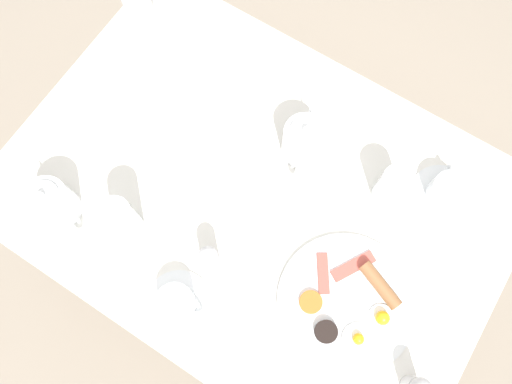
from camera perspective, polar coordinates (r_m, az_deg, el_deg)
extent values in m
plane|color=gray|center=(1.94, 0.00, -6.81)|extent=(8.00, 8.00, 0.00)
cube|color=silver|center=(1.22, 0.00, -0.49)|extent=(0.84, 1.20, 0.03)
cylinder|color=brown|center=(1.72, 22.66, -3.43)|extent=(0.04, 0.04, 0.72)
cylinder|color=brown|center=(1.71, -22.81, -4.75)|extent=(0.04, 0.04, 0.72)
cylinder|color=brown|center=(1.84, -8.51, 14.43)|extent=(0.04, 0.04, 0.72)
cylinder|color=white|center=(1.17, 10.31, -12.30)|extent=(0.32, 0.32, 0.01)
cylinder|color=white|center=(1.16, 11.54, -16.15)|extent=(0.07, 0.07, 0.00)
sphere|color=yellow|center=(1.15, 11.64, -16.14)|extent=(0.03, 0.03, 0.03)
cylinder|color=white|center=(1.17, 14.14, -13.81)|extent=(0.06, 0.06, 0.00)
sphere|color=yellow|center=(1.16, 14.27, -13.77)|extent=(0.03, 0.03, 0.03)
cylinder|color=brown|center=(1.17, 14.02, -10.29)|extent=(0.07, 0.12, 0.03)
cube|color=#B74C42|center=(1.17, 11.05, -8.33)|extent=(0.11, 0.08, 0.01)
cube|color=#B74C42|center=(1.16, 7.69, -9.20)|extent=(0.09, 0.07, 0.01)
cylinder|color=#D16023|center=(1.15, 6.28, -12.39)|extent=(0.05, 0.05, 0.01)
cylinder|color=black|center=(1.14, 8.01, -15.53)|extent=(0.05, 0.05, 0.02)
cylinder|color=white|center=(1.20, 5.46, 5.78)|extent=(0.10, 0.10, 0.11)
cylinder|color=white|center=(1.15, 5.72, 6.89)|extent=(0.07, 0.07, 0.01)
sphere|color=white|center=(1.14, 5.78, 7.16)|extent=(0.02, 0.02, 0.02)
cone|color=white|center=(1.22, 6.13, 8.81)|extent=(0.06, 0.04, 0.05)
torus|color=white|center=(1.18, 4.93, 3.35)|extent=(0.08, 0.04, 0.08)
cylinder|color=white|center=(1.24, -22.23, -1.25)|extent=(0.10, 0.10, 0.11)
cylinder|color=white|center=(1.19, -23.22, -0.49)|extent=(0.07, 0.07, 0.01)
sphere|color=white|center=(1.17, -23.46, -0.30)|extent=(0.02, 0.02, 0.02)
cone|color=white|center=(1.26, -24.01, 1.12)|extent=(0.04, 0.06, 0.05)
torus|color=white|center=(1.21, -20.84, -3.18)|extent=(0.03, 0.08, 0.08)
cylinder|color=white|center=(1.28, 20.49, -0.33)|extent=(0.15, 0.15, 0.01)
cylinder|color=white|center=(1.25, 21.02, 0.13)|extent=(0.08, 0.08, 0.06)
cylinder|color=olive|center=(1.26, 20.92, 0.05)|extent=(0.07, 0.07, 0.05)
torus|color=white|center=(1.27, 21.15, 2.03)|extent=(0.05, 0.02, 0.05)
cylinder|color=white|center=(1.17, -8.86, -12.55)|extent=(0.15, 0.15, 0.01)
cylinder|color=white|center=(1.13, -9.13, -12.40)|extent=(0.08, 0.08, 0.06)
cylinder|color=olive|center=(1.14, -9.07, -12.44)|extent=(0.07, 0.07, 0.05)
torus|color=white|center=(1.13, -7.11, -13.49)|extent=(0.01, 0.05, 0.05)
cylinder|color=white|center=(1.15, -15.13, -3.18)|extent=(0.07, 0.07, 0.15)
cylinder|color=white|center=(1.19, 15.36, 0.50)|extent=(0.07, 0.07, 0.12)
cylinder|color=white|center=(1.42, -13.47, 20.36)|extent=(0.07, 0.07, 0.12)
cylinder|color=#BCBCC1|center=(1.14, -5.31, -7.70)|extent=(0.04, 0.04, 0.06)
sphere|color=#BCBCC1|center=(1.10, -5.53, -7.29)|extent=(0.05, 0.05, 0.05)
cube|color=silver|center=(1.35, -10.54, 12.22)|extent=(0.16, 0.08, 0.00)
cube|color=silver|center=(1.23, -7.14, 1.83)|extent=(0.21, 0.10, 0.00)
cube|color=silver|center=(1.34, 2.30, 13.66)|extent=(0.15, 0.09, 0.00)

